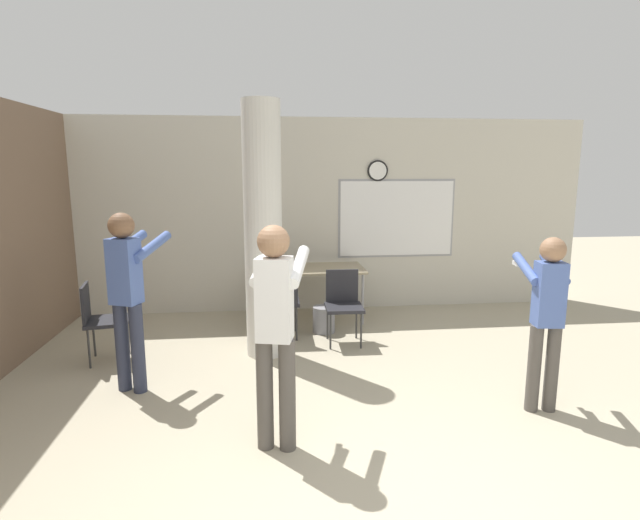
# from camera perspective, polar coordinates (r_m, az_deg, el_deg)

# --- Properties ---
(wall_back) EXTENTS (8.00, 0.15, 2.80)m
(wall_back) POSITION_cam_1_polar(r_m,az_deg,el_deg) (7.37, -0.03, 5.11)
(wall_back) COLOR beige
(wall_back) RESTS_ON ground_plane
(support_pillar) EXTENTS (0.41, 0.41, 2.80)m
(support_pillar) POSITION_cam_1_polar(r_m,az_deg,el_deg) (5.50, -6.52, 3.22)
(support_pillar) COLOR silver
(support_pillar) RESTS_ON ground_plane
(folding_table) EXTENTS (1.48, 0.78, 0.73)m
(folding_table) POSITION_cam_1_polar(r_m,az_deg,el_deg) (6.88, -1.16, -1.30)
(folding_table) COLOR tan
(folding_table) RESTS_ON ground_plane
(bottle_on_table) EXTENTS (0.07, 0.07, 0.27)m
(bottle_on_table) POSITION_cam_1_polar(r_m,az_deg,el_deg) (6.78, -4.69, -0.18)
(bottle_on_table) COLOR #4C3319
(bottle_on_table) RESTS_ON folding_table
(waste_bin) EXTENTS (0.29, 0.29, 0.34)m
(waste_bin) POSITION_cam_1_polar(r_m,az_deg,el_deg) (6.47, 0.45, -6.80)
(waste_bin) COLOR gray
(waste_bin) RESTS_ON ground_plane
(chair_by_left_wall) EXTENTS (0.51, 0.51, 0.87)m
(chair_by_left_wall) POSITION_cam_1_polar(r_m,az_deg,el_deg) (5.92, -23.83, -5.90)
(chair_by_left_wall) COLOR #232328
(chair_by_left_wall) RESTS_ON ground_plane
(chair_table_front) EXTENTS (0.45, 0.45, 0.87)m
(chair_table_front) POSITION_cam_1_polar(r_m,az_deg,el_deg) (6.03, 2.68, -4.71)
(chair_table_front) COLOR #232328
(chair_table_front) RESTS_ON ground_plane
(chair_table_left) EXTENTS (0.45, 0.45, 0.87)m
(chair_table_left) POSITION_cam_1_polar(r_m,az_deg,el_deg) (6.16, -4.44, -4.40)
(chair_table_left) COLOR #232328
(chair_table_left) RESTS_ON ground_plane
(person_playing_side) EXTENTS (0.39, 0.62, 1.53)m
(person_playing_side) POSITION_cam_1_polar(r_m,az_deg,el_deg) (4.66, 24.47, -5.24)
(person_playing_side) COLOR #514C47
(person_playing_side) RESTS_ON ground_plane
(person_watching_back) EXTENTS (0.54, 0.68, 1.70)m
(person_watching_back) POSITION_cam_1_polar(r_m,az_deg,el_deg) (4.94, -21.13, -3.00)
(person_watching_back) COLOR #2D3347
(person_watching_back) RESTS_ON ground_plane
(person_playing_front) EXTENTS (0.48, 0.70, 1.70)m
(person_playing_front) POSITION_cam_1_polar(r_m,az_deg,el_deg) (3.66, -5.10, -6.83)
(person_playing_front) COLOR #514C47
(person_playing_front) RESTS_ON ground_plane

